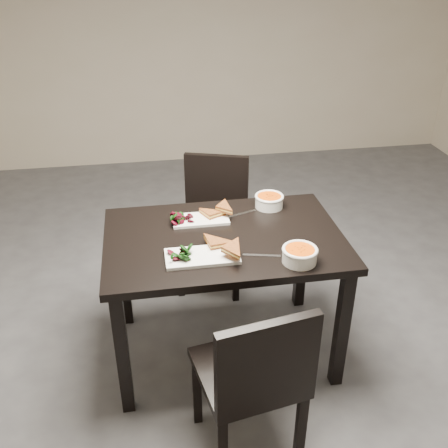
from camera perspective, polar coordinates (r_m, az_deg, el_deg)
name	(u,v)px	position (r m, az deg, el deg)	size (l,w,h in m)	color
ground	(273,297)	(3.43, 5.43, -8.04)	(5.00, 5.00, 0.00)	#47474C
table	(224,253)	(2.64, 0.00, -3.20)	(1.20, 0.80, 0.75)	black
chair_near	(255,375)	(2.22, 3.47, -16.42)	(0.49, 0.49, 0.85)	black
chair_far	(214,214)	(3.37, -1.12, 1.16)	(0.53, 0.53, 0.85)	black
plate_near	(202,256)	(2.41, -2.44, -3.61)	(0.35, 0.17, 0.02)	white
sandwich_near	(215,247)	(2.41, -0.98, -2.55)	(0.17, 0.13, 0.06)	#9E4E21
salad_near	(181,252)	(2.39, -4.84, -3.16)	(0.11, 0.10, 0.05)	black
soup_bowl_near	(300,254)	(2.39, 8.40, -3.33)	(0.17, 0.17, 0.07)	white
cutlery_near	(262,255)	(2.44, 4.20, -3.49)	(0.18, 0.02, 0.00)	silver
plate_far	(200,219)	(2.73, -2.63, 0.51)	(0.30, 0.15, 0.01)	white
sandwich_far	(213,215)	(2.71, -1.24, 1.05)	(0.15, 0.11, 0.05)	#9E4E21
salad_far	(181,216)	(2.71, -4.75, 0.86)	(0.09, 0.08, 0.04)	black
soup_bowl_far	(269,200)	(2.86, 5.03, 2.63)	(0.16, 0.16, 0.07)	white
cutlery_far	(241,214)	(2.80, 1.93, 1.14)	(0.18, 0.02, 0.00)	silver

